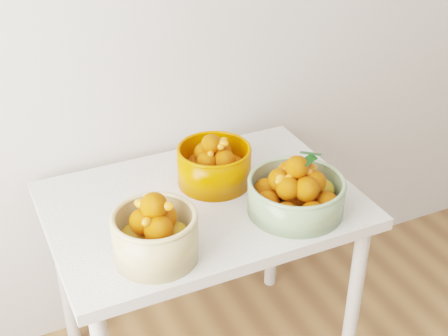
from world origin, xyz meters
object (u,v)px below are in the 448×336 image
(bowl_cream, at_px, (155,234))
(table, at_px, (203,224))
(bowl_green, at_px, (296,192))
(bowl_orange, at_px, (214,164))

(bowl_cream, bearing_deg, table, 41.73)
(table, relative_size, bowl_cream, 3.84)
(table, bearing_deg, bowl_cream, -138.27)
(table, height_order, bowl_green, bowl_green)
(bowl_green, bearing_deg, table, 144.13)
(bowl_cream, height_order, bowl_orange, bowl_cream)
(table, distance_m, bowl_orange, 0.20)
(bowl_cream, xyz_separation_m, bowl_green, (0.48, 0.03, -0.01))
(bowl_cream, relative_size, bowl_orange, 0.92)
(table, height_order, bowl_cream, bowl_cream)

